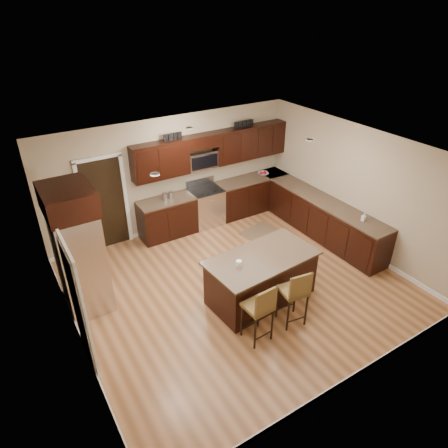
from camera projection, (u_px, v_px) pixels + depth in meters
floor at (238, 285)px, 7.84m from camera, size 6.00×6.00×0.00m
ceiling at (240, 154)px, 6.49m from camera, size 6.00×6.00×0.00m
wall_back at (173, 175)px, 9.20m from camera, size 6.00×0.00×6.00m
wall_left at (67, 280)px, 5.80m from camera, size 0.00×5.50×5.50m
wall_right at (356, 189)px, 8.54m from camera, size 0.00×5.50×5.50m
base_cabinets at (271, 211)px, 9.54m from camera, size 4.02×3.96×0.92m
upper_cabinets at (215, 148)px, 9.30m from camera, size 4.00×0.33×0.80m
range at (206, 206)px, 9.72m from camera, size 0.76×0.64×1.11m
microwave at (201, 160)px, 9.26m from camera, size 0.76×0.31×0.40m
doorway at (105, 204)px, 8.59m from camera, size 0.85×0.03×2.06m
pantry_door at (78, 309)px, 5.76m from camera, size 0.03×0.80×2.04m
letter_decor at (210, 130)px, 9.01m from camera, size 2.20×0.03×0.15m
island at (261, 279)px, 7.31m from camera, size 2.08×1.20×0.92m
stool_left at (260, 308)px, 6.26m from camera, size 0.43×0.43×1.10m
stool_mid at (296, 292)px, 6.59m from camera, size 0.47×0.47×1.11m
refrigerator at (78, 249)px, 6.79m from camera, size 0.79×1.02×2.35m
floor_mat at (259, 232)px, 9.59m from camera, size 0.95×0.73×0.01m
fruit_bowl at (263, 174)px, 10.26m from camera, size 0.35×0.35×0.07m
soap_bottle at (364, 217)px, 8.15m from camera, size 0.09×0.09×0.18m
canister_tall at (165, 196)px, 8.98m from camera, size 0.12×0.12×0.18m
canister_short at (171, 195)px, 9.05m from camera, size 0.11×0.11×0.17m
island_jar at (239, 263)px, 6.81m from camera, size 0.10×0.10×0.10m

